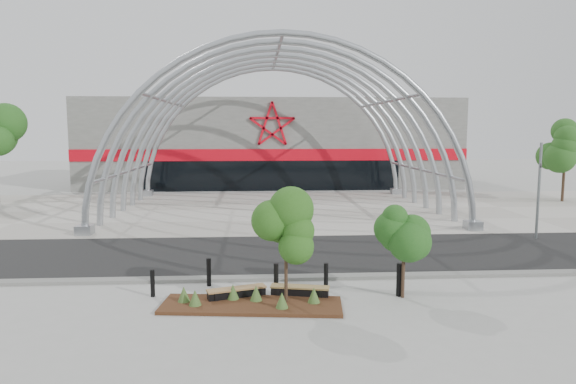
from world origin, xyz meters
The scene contains 18 objects.
ground centered at (0.00, 0.00, 0.00)m, with size 140.00×140.00×0.00m, color #9C9B96.
road centered at (0.00, 3.50, 0.01)m, with size 140.00×7.00×0.02m, color black.
forecourt centered at (0.00, 15.50, 0.02)m, with size 60.00×17.00×0.04m, color #A19C91.
kerb centered at (0.00, -0.25, 0.06)m, with size 60.00×0.50×0.12m, color slate.
arena_building centered at (0.00, 33.45, 3.99)m, with size 34.00×15.24×8.00m.
vault_canopy centered at (0.00, 15.50, 0.02)m, with size 20.80×15.80×20.36m.
planting_bed centered at (-1.59, -3.00, 0.14)m, with size 5.54×2.23×0.57m.
signal_pole centered at (12.19, 5.76, 2.44)m, with size 0.16×0.66×4.66m.
street_tree_0 centered at (-0.48, -2.90, 2.34)m, with size 1.43×1.43×3.26m.
street_tree_1 centered at (3.24, -2.45, 2.28)m, with size 1.34×1.34×3.17m.
bench_0 centered at (-2.00, -2.35, 0.19)m, with size 1.89×0.96×0.39m.
bench_1 centered at (-0.01, -2.29, 0.19)m, with size 1.90×0.80×0.39m.
bollard_0 centered at (-4.67, -1.88, 0.44)m, with size 0.14×0.14×0.87m, color black.
bollard_1 centered at (-2.99, -0.85, 0.48)m, with size 0.15×0.15×0.95m, color black.
bollard_2 centered at (-0.74, -1.73, 0.49)m, with size 0.16×0.16×0.98m, color black.
bollard_3 centered at (0.92, -1.55, 0.45)m, with size 0.15×0.15×0.91m, color black.
bollard_4 centered at (3.16, -2.30, 0.53)m, with size 0.17×0.17×1.07m, color black.
bg_tree_1 centered at (21.00, 18.00, 4.25)m, with size 2.70×2.70×5.91m.
Camera 1 is at (-1.34, -17.90, 5.30)m, focal length 32.00 mm.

